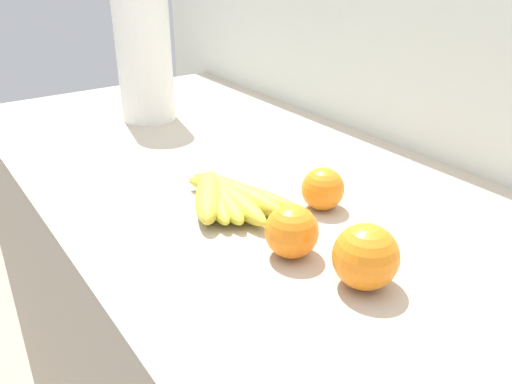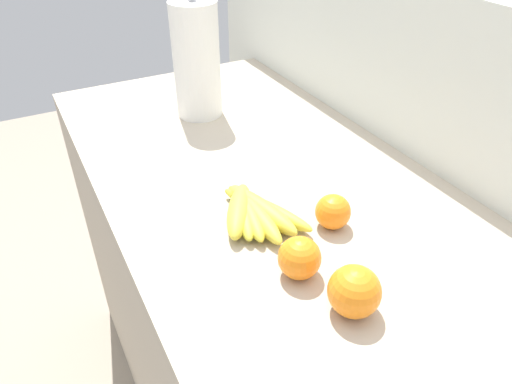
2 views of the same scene
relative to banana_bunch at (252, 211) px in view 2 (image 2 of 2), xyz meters
name	(u,v)px [view 2 (image 2 of 2)]	position (x,y,z in m)	size (l,w,h in m)	color
wall_back	(439,285)	(0.11, 0.45, -0.31)	(2.22, 0.06, 1.30)	silver
banana_bunch	(252,211)	(0.00, 0.00, 0.00)	(0.20, 0.17, 0.04)	gold
orange_back_left	(333,212)	(0.09, 0.12, 0.01)	(0.07, 0.07, 0.07)	orange
orange_far_right	(354,291)	(0.27, 0.03, 0.02)	(0.08, 0.08, 0.08)	orange
orange_center	(299,258)	(0.16, 0.00, 0.02)	(0.07, 0.07, 0.07)	orange
paper_towel_roll	(197,61)	(-0.47, 0.09, 0.13)	(0.12, 0.12, 0.32)	white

